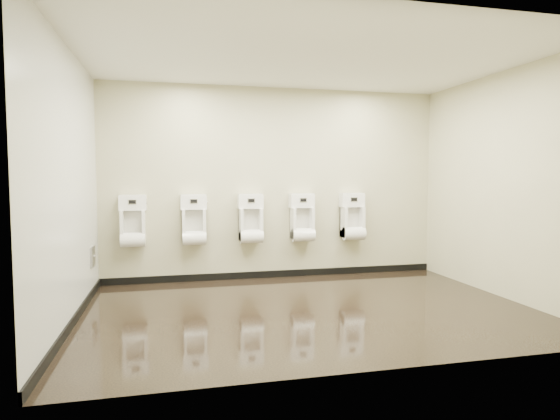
# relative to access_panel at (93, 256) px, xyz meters

# --- Properties ---
(ground) EXTENTS (5.00, 3.50, 0.00)m
(ground) POSITION_rel_access_panel_xyz_m (2.48, -1.20, -0.50)
(ground) COLOR black
(ground) RESTS_ON ground
(ceiling) EXTENTS (5.00, 3.50, 0.00)m
(ceiling) POSITION_rel_access_panel_xyz_m (2.48, -1.20, 2.30)
(ceiling) COLOR silver
(back_wall) EXTENTS (5.00, 0.02, 2.80)m
(back_wall) POSITION_rel_access_panel_xyz_m (2.48, 0.55, 0.90)
(back_wall) COLOR #B8B48B
(back_wall) RESTS_ON ground
(front_wall) EXTENTS (5.00, 0.02, 2.80)m
(front_wall) POSITION_rel_access_panel_xyz_m (2.48, -2.95, 0.90)
(front_wall) COLOR #B8B48B
(front_wall) RESTS_ON ground
(left_wall) EXTENTS (0.02, 3.50, 2.80)m
(left_wall) POSITION_rel_access_panel_xyz_m (-0.02, -1.20, 0.90)
(left_wall) COLOR #B8B48B
(left_wall) RESTS_ON ground
(right_wall) EXTENTS (0.02, 3.50, 2.80)m
(right_wall) POSITION_rel_access_panel_xyz_m (4.98, -1.20, 0.90)
(right_wall) COLOR #B8B48B
(right_wall) RESTS_ON ground
(tile_overlay_left) EXTENTS (0.01, 3.50, 2.80)m
(tile_overlay_left) POSITION_rel_access_panel_xyz_m (-0.01, -1.20, 0.90)
(tile_overlay_left) COLOR silver
(tile_overlay_left) RESTS_ON ground
(skirting_back) EXTENTS (5.00, 0.02, 0.10)m
(skirting_back) POSITION_rel_access_panel_xyz_m (2.48, 0.54, -0.45)
(skirting_back) COLOR black
(skirting_back) RESTS_ON ground
(skirting_left) EXTENTS (0.02, 3.50, 0.10)m
(skirting_left) POSITION_rel_access_panel_xyz_m (-0.01, -1.20, -0.45)
(skirting_left) COLOR black
(skirting_left) RESTS_ON ground
(access_panel) EXTENTS (0.04, 0.25, 0.25)m
(access_panel) POSITION_rel_access_panel_xyz_m (0.00, 0.00, 0.00)
(access_panel) COLOR #9E9EA3
(access_panel) RESTS_ON left_wall
(urinal_0) EXTENTS (0.37, 0.28, 0.69)m
(urinal_0) POSITION_rel_access_panel_xyz_m (0.46, 0.43, 0.34)
(urinal_0) COLOR white
(urinal_0) RESTS_ON back_wall
(urinal_1) EXTENTS (0.37, 0.28, 0.69)m
(urinal_1) POSITION_rel_access_panel_xyz_m (1.28, 0.43, 0.34)
(urinal_1) COLOR white
(urinal_1) RESTS_ON back_wall
(urinal_2) EXTENTS (0.37, 0.28, 0.69)m
(urinal_2) POSITION_rel_access_panel_xyz_m (2.09, 0.43, 0.34)
(urinal_2) COLOR white
(urinal_2) RESTS_ON back_wall
(urinal_3) EXTENTS (0.37, 0.28, 0.69)m
(urinal_3) POSITION_rel_access_panel_xyz_m (2.86, 0.43, 0.34)
(urinal_3) COLOR white
(urinal_3) RESTS_ON back_wall
(urinal_4) EXTENTS (0.37, 0.28, 0.69)m
(urinal_4) POSITION_rel_access_panel_xyz_m (3.65, 0.43, 0.34)
(urinal_4) COLOR white
(urinal_4) RESTS_ON back_wall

